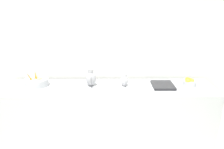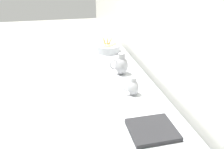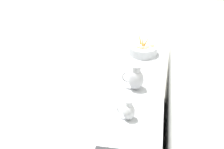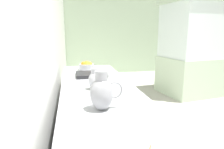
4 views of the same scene
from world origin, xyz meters
The scene contains 7 objects.
tile_wall_left centered at (-1.95, 0.50, 1.50)m, with size 0.10×9.56×3.00m, color silver.
prep_counter centered at (-1.51, 0.00, 0.46)m, with size 0.67×2.98×0.91m, color #ADAFB5.
vegetable_colander centered at (-1.57, -1.04, 0.97)m, with size 0.34×0.34×0.23m.
orange_bowl centered at (-1.54, 1.15, 0.97)m, with size 0.19×0.19×0.11m.
metal_pitcher_tall centered at (-1.56, -0.26, 1.03)m, with size 0.21×0.15×0.25m.
metal_pitcher_short centered at (-1.55, 0.22, 1.00)m, with size 0.15×0.11×0.18m.
counter_sink_basin centered at (-1.52, 0.77, 0.93)m, with size 0.34×0.30×0.04m, color #232326.
Camera 1 is at (1.42, 0.02, 2.08)m, focal length 35.72 mm.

